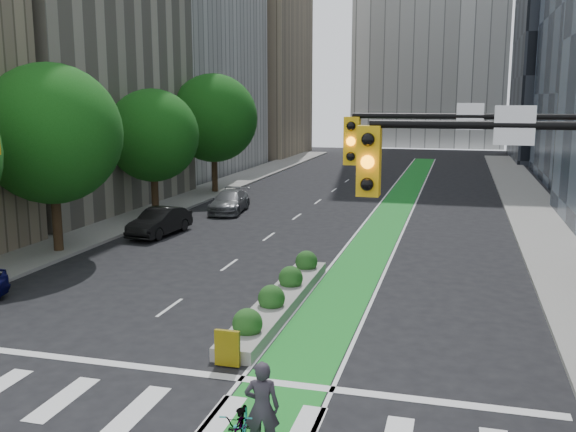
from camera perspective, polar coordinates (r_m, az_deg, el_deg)
The scene contains 14 objects.
ground at distance 16.85m, azimuth -11.56°, elevation -15.00°, with size 160.00×160.00×0.00m, color black.
sidewalk_left at distance 43.47m, azimuth -10.85°, elevation 0.84°, with size 3.60×90.00×0.15m, color gray.
sidewalk_right at distance 39.48m, azimuth 21.73°, elevation -0.68°, with size 3.60×90.00×0.15m, color gray.
bike_lane_paint at distance 44.31m, azimuth 9.63°, elevation 0.97°, with size 2.20×70.00×0.01m, color #178123.
building_tan_far at distance 84.20m, azimuth -3.85°, elevation 14.37°, with size 14.00×16.00×26.00m, color tan.
tree_mid at distance 31.29m, azimuth -20.30°, elevation 6.85°, with size 6.40×6.40×8.78m.
tree_midfar at distance 39.90m, azimuth -11.93°, elevation 7.01°, with size 5.60×5.60×7.76m.
tree_far at distance 48.99m, azimuth -6.63°, elevation 8.63°, with size 6.60×6.60×9.00m.
signal_right at distance 14.30m, azimuth 21.49°, elevation 0.16°, with size 5.82×0.51×7.20m.
median_planter at distance 22.44m, azimuth -0.72°, elevation -7.22°, with size 1.20×10.26×1.10m.
bicycle at distance 13.95m, azimuth -4.30°, elevation -18.19°, with size 0.66×1.89×0.99m, color gray.
cyclist at distance 13.59m, azimuth -2.33°, elevation -16.64°, with size 0.72×0.47×1.98m, color #322E37.
parked_car_left_mid at distance 34.63m, azimuth -11.33°, elevation -0.51°, with size 1.54×4.41×1.45m, color black.
parked_car_left_far at distance 41.00m, azimuth -5.23°, elevation 1.29°, with size 1.95×4.78×1.39m, color #5B5D60.
Camera 1 is at (7.01, -13.54, 7.17)m, focal length 40.00 mm.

